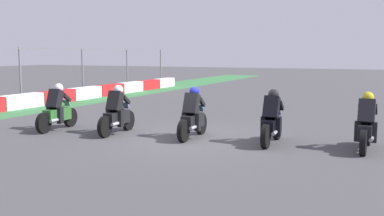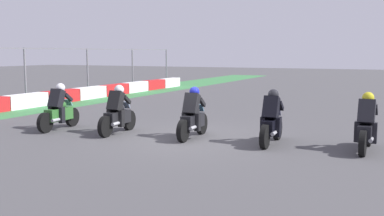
# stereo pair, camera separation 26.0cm
# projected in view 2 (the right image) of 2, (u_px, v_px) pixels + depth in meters

# --- Properties ---
(ground_plane) EXTENTS (120.00, 120.00, 0.00)m
(ground_plane) POSITION_uv_depth(u_px,v_px,m) (190.00, 139.00, 13.33)
(ground_plane) COLOR #484749
(rider_lane_a) EXTENTS (2.04, 0.54, 1.51)m
(rider_lane_a) POSITION_uv_depth(u_px,v_px,m) (366.00, 127.00, 11.59)
(rider_lane_a) COLOR black
(rider_lane_a) RESTS_ON ground_plane
(rider_lane_b) EXTENTS (2.04, 0.54, 1.51)m
(rider_lane_b) POSITION_uv_depth(u_px,v_px,m) (272.00, 122.00, 12.48)
(rider_lane_b) COLOR black
(rider_lane_b) RESTS_ON ground_plane
(rider_lane_c) EXTENTS (2.04, 0.55, 1.51)m
(rider_lane_c) POSITION_uv_depth(u_px,v_px,m) (193.00, 117.00, 13.37)
(rider_lane_c) COLOR black
(rider_lane_c) RESTS_ON ground_plane
(rider_lane_d) EXTENTS (2.04, 0.55, 1.51)m
(rider_lane_d) POSITION_uv_depth(u_px,v_px,m) (118.00, 114.00, 14.10)
(rider_lane_d) COLOR black
(rider_lane_d) RESTS_ON ground_plane
(rider_lane_e) EXTENTS (2.04, 0.55, 1.51)m
(rider_lane_e) POSITION_uv_depth(u_px,v_px,m) (59.00, 111.00, 14.85)
(rider_lane_e) COLOR black
(rider_lane_e) RESTS_ON ground_plane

